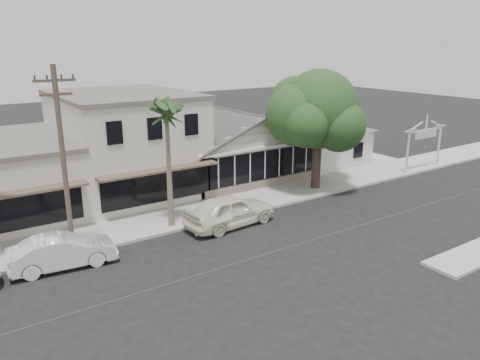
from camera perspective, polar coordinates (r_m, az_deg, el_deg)
ground at (r=23.74m, az=5.60°, el=-8.27°), size 140.00×140.00×0.00m
sidewalk_north at (r=25.91m, az=-18.39°, el=-6.71°), size 90.00×3.50×0.15m
corner_shop at (r=35.35m, az=-0.91°, el=4.57°), size 10.40×8.60×5.10m
side_cottage at (r=39.87m, az=9.81°, el=4.05°), size 6.00×6.00×3.00m
arch_sign at (r=39.56m, az=21.69°, el=5.48°), size 4.12×0.12×3.95m
row_building_near at (r=32.60m, az=-13.81°, el=4.21°), size 8.00×10.00×6.50m
utility_pole at (r=22.81m, az=-20.75°, el=2.43°), size 1.80×0.24×9.00m
car_0 at (r=26.07m, az=-1.25°, el=-3.72°), size 5.47×2.56×1.81m
car_1 at (r=22.94m, az=-20.80°, el=-8.14°), size 4.83×2.11×1.54m
shade_tree at (r=32.08m, az=9.20°, el=8.25°), size 7.44×6.73×8.25m
palm_east at (r=24.71m, az=-8.96°, el=8.09°), size 2.49×2.49×7.46m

